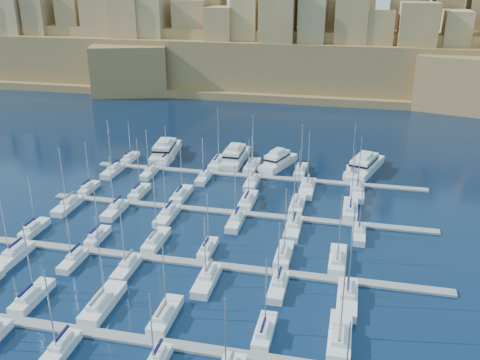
% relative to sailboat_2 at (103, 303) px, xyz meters
% --- Properties ---
extents(ground, '(600.00, 600.00, 0.00)m').
position_rel_sailboat_2_xyz_m(ground, '(12.19, 27.70, -0.77)').
color(ground, black).
rests_on(ground, ground).
extents(pontoon_near, '(84.00, 2.00, 0.40)m').
position_rel_sailboat_2_xyz_m(pontoon_near, '(12.19, -6.30, -0.57)').
color(pontoon_near, slate).
rests_on(pontoon_near, ground).
extents(pontoon_mid_near, '(84.00, 2.00, 0.40)m').
position_rel_sailboat_2_xyz_m(pontoon_mid_near, '(12.19, 15.70, -0.57)').
color(pontoon_mid_near, slate).
rests_on(pontoon_mid_near, ground).
extents(pontoon_mid_far, '(84.00, 2.00, 0.40)m').
position_rel_sailboat_2_xyz_m(pontoon_mid_far, '(12.19, 37.70, -0.57)').
color(pontoon_mid_far, slate).
rests_on(pontoon_mid_far, ground).
extents(pontoon_far, '(84.00, 2.00, 0.40)m').
position_rel_sailboat_2_xyz_m(pontoon_far, '(12.19, 59.70, -0.57)').
color(pontoon_far, slate).
rests_on(pontoon_far, ground).
extents(sailboat_1, '(2.79, 9.28, 13.69)m').
position_rel_sailboat_2_xyz_m(sailboat_1, '(-11.75, -0.78, -0.03)').
color(sailboat_1, silver).
rests_on(sailboat_1, ground).
extents(sailboat_2, '(3.26, 10.87, 15.63)m').
position_rel_sailboat_2_xyz_m(sailboat_2, '(0.00, 0.00, 0.00)').
color(sailboat_2, silver).
rests_on(sailboat_2, ground).
extents(sailboat_3, '(2.77, 9.24, 13.48)m').
position_rel_sailboat_2_xyz_m(sailboat_3, '(10.51, -0.80, -0.03)').
color(sailboat_3, silver).
rests_on(sailboat_3, ground).
extents(sailboat_4, '(2.48, 8.25, 12.58)m').
position_rel_sailboat_2_xyz_m(sailboat_4, '(25.71, -1.28, -0.05)').
color(sailboat_4, silver).
rests_on(sailboat_4, ground).
extents(sailboat_5, '(3.20, 10.67, 14.24)m').
position_rel_sailboat_2_xyz_m(sailboat_5, '(36.29, -0.10, -0.01)').
color(sailboat_5, silver).
rests_on(sailboat_5, ground).
extents(sailboat_8, '(2.58, 8.62, 13.94)m').
position_rel_sailboat_2_xyz_m(sailboat_8, '(-0.82, -11.50, -0.03)').
color(sailboat_8, silver).
rests_on(sailboat_8, ground).
extents(sailboat_12, '(2.42, 8.07, 11.91)m').
position_rel_sailboat_2_xyz_m(sailboat_12, '(-24.89, 20.63, -0.06)').
color(sailboat_12, silver).
rests_on(sailboat_12, ground).
extents(sailboat_13, '(2.25, 7.49, 10.70)m').
position_rel_sailboat_2_xyz_m(sailboat_13, '(-11.01, 20.34, -0.07)').
color(sailboat_13, silver).
rests_on(sailboat_13, ground).
extents(sailboat_14, '(2.77, 9.23, 14.76)m').
position_rel_sailboat_2_xyz_m(sailboat_14, '(0.66, 21.20, -0.02)').
color(sailboat_14, silver).
rests_on(sailboat_14, ground).
extents(sailboat_15, '(2.24, 7.47, 11.87)m').
position_rel_sailboat_2_xyz_m(sailboat_15, '(11.15, 20.33, -0.06)').
color(sailboat_15, silver).
rests_on(sailboat_15, ground).
extents(sailboat_16, '(2.70, 9.01, 13.84)m').
position_rel_sailboat_2_xyz_m(sailboat_16, '(25.27, 21.09, -0.03)').
color(sailboat_16, silver).
rests_on(sailboat_16, ground).
extents(sailboat_17, '(2.89, 9.64, 13.60)m').
position_rel_sailboat_2_xyz_m(sailboat_17, '(34.86, 21.40, -0.03)').
color(sailboat_17, silver).
rests_on(sailboat_17, ground).
extents(sailboat_18, '(3.04, 10.12, 15.77)m').
position_rel_sailboat_2_xyz_m(sailboat_18, '(-22.44, 9.76, -0.01)').
color(sailboat_18, silver).
rests_on(sailboat_18, ground).
extents(sailboat_19, '(2.31, 7.70, 13.33)m').
position_rel_sailboat_2_xyz_m(sailboat_19, '(-11.05, 10.95, -0.04)').
color(sailboat_19, silver).
rests_on(sailboat_19, ground).
extents(sailboat_20, '(2.51, 8.38, 13.43)m').
position_rel_sailboat_2_xyz_m(sailboat_20, '(-0.69, 10.61, -0.04)').
color(sailboat_20, silver).
rests_on(sailboat_20, ground).
extents(sailboat_21, '(2.91, 9.71, 12.88)m').
position_rel_sailboat_2_xyz_m(sailboat_21, '(13.95, 9.96, -0.03)').
color(sailboat_21, silver).
rests_on(sailboat_21, ground).
extents(sailboat_22, '(2.55, 8.50, 12.93)m').
position_rel_sailboat_2_xyz_m(sailboat_22, '(25.86, 10.56, -0.04)').
color(sailboat_22, silver).
rests_on(sailboat_22, ground).
extents(sailboat_23, '(3.15, 10.50, 17.33)m').
position_rel_sailboat_2_xyz_m(sailboat_23, '(36.97, 9.57, 0.01)').
color(sailboat_23, silver).
rests_on(sailboat_23, ground).
extents(sailboat_24, '(2.19, 7.29, 12.15)m').
position_rel_sailboat_2_xyz_m(sailboat_24, '(-24.19, 42.24, -0.06)').
color(sailboat_24, silver).
rests_on(sailboat_24, ground).
extents(sailboat_25, '(2.48, 8.28, 13.82)m').
position_rel_sailboat_2_xyz_m(sailboat_25, '(-11.68, 42.73, -0.04)').
color(sailboat_25, silver).
rests_on(sailboat_25, ground).
extents(sailboat_26, '(2.80, 9.35, 14.31)m').
position_rel_sailboat_2_xyz_m(sailboat_26, '(-1.62, 43.25, -0.03)').
color(sailboat_26, silver).
rests_on(sailboat_26, ground).
extents(sailboat_27, '(2.88, 9.60, 15.08)m').
position_rel_sailboat_2_xyz_m(sailboat_27, '(13.96, 43.38, -0.02)').
color(sailboat_27, silver).
rests_on(sailboat_27, ground).
extents(sailboat_28, '(2.87, 9.56, 13.50)m').
position_rel_sailboat_2_xyz_m(sailboat_28, '(25.03, 43.36, -0.03)').
color(sailboat_28, silver).
rests_on(sailboat_28, ground).
extents(sailboat_29, '(3.07, 10.23, 14.41)m').
position_rel_sailboat_2_xyz_m(sailboat_29, '(36.43, 43.69, -0.02)').
color(sailboat_29, silver).
rests_on(sailboat_29, ground).
extents(sailboat_30, '(2.84, 9.45, 14.51)m').
position_rel_sailboat_2_xyz_m(sailboat_30, '(-23.97, 32.09, -0.02)').
color(sailboat_30, silver).
rests_on(sailboat_30, ground).
extents(sailboat_31, '(2.73, 9.10, 13.48)m').
position_rel_sailboat_2_xyz_m(sailboat_31, '(-12.87, 32.26, -0.04)').
color(sailboat_31, silver).
rests_on(sailboat_31, ground).
extents(sailboat_32, '(2.91, 9.70, 13.35)m').
position_rel_sailboat_2_xyz_m(sailboat_32, '(-1.00, 31.97, -0.03)').
color(sailboat_32, silver).
rests_on(sailboat_32, ground).
extents(sailboat_33, '(2.58, 8.60, 13.55)m').
position_rel_sailboat_2_xyz_m(sailboat_33, '(13.66, 32.50, -0.04)').
color(sailboat_33, silver).
rests_on(sailboat_33, ground).
extents(sailboat_34, '(2.94, 9.80, 14.98)m').
position_rel_sailboat_2_xyz_m(sailboat_34, '(25.58, 31.92, -0.02)').
color(sailboat_34, silver).
rests_on(sailboat_34, ground).
extents(sailboat_35, '(2.53, 8.44, 12.21)m').
position_rel_sailboat_2_xyz_m(sailboat_35, '(38.38, 32.58, -0.05)').
color(sailboat_35, silver).
rests_on(sailboat_35, ground).
extents(sailboat_36, '(2.35, 7.83, 11.28)m').
position_rel_sailboat_2_xyz_m(sailboat_36, '(-23.41, 64.51, -0.06)').
color(sailboat_36, silver).
rests_on(sailboat_36, ground).
extents(sailboat_37, '(2.26, 7.53, 10.80)m').
position_rel_sailboat_2_xyz_m(sailboat_37, '(-12.97, 64.36, -0.07)').
color(sailboat_37, silver).
rests_on(sailboat_37, ground).
extents(sailboat_38, '(3.11, 10.38, 15.71)m').
position_rel_sailboat_2_xyz_m(sailboat_38, '(1.09, 65.76, -0.01)').
color(sailboat_38, silver).
rests_on(sailboat_38, ground).
extents(sailboat_39, '(2.96, 9.86, 14.84)m').
position_rel_sailboat_2_xyz_m(sailboat_39, '(10.43, 65.51, -0.02)').
color(sailboat_39, silver).
rests_on(sailboat_39, ground).
extents(sailboat_40, '(2.67, 8.91, 13.12)m').
position_rel_sailboat_2_xyz_m(sailboat_40, '(23.23, 65.04, -0.04)').
color(sailboat_40, silver).
rests_on(sailboat_40, ground).
extents(sailboat_41, '(2.84, 9.46, 13.71)m').
position_rel_sailboat_2_xyz_m(sailboat_41, '(36.10, 65.31, -0.03)').
color(sailboat_41, silver).
rests_on(sailboat_41, ground).
extents(sailboat_42, '(2.81, 9.36, 14.68)m').
position_rel_sailboat_2_xyz_m(sailboat_42, '(-23.63, 54.13, -0.02)').
color(sailboat_42, silver).
rests_on(sailboat_42, ground).
extents(sailboat_43, '(2.37, 7.92, 12.49)m').
position_rel_sailboat_2_xyz_m(sailboat_43, '(-13.98, 54.84, -0.05)').
color(sailboat_43, silver).
rests_on(sailboat_43, ground).
extents(sailboat_44, '(2.45, 8.15, 11.46)m').
position_rel_sailboat_2_xyz_m(sailboat_44, '(0.41, 54.73, -0.06)').
color(sailboat_44, silver).
rests_on(sailboat_44, ground).
extents(sailboat_45, '(2.71, 9.03, 12.82)m').
position_rel_sailboat_2_xyz_m(sailboat_45, '(12.70, 54.29, -0.04)').
color(sailboat_45, silver).
rests_on(sailboat_45, ground).
extents(sailboat_46, '(3.26, 10.86, 15.23)m').
position_rel_sailboat_2_xyz_m(sailboat_46, '(26.15, 53.40, -0.00)').
color(sailboat_46, silver).
rests_on(sailboat_46, ground).
extents(sailboat_47, '(3.13, 10.45, 14.43)m').
position_rel_sailboat_2_xyz_m(sailboat_47, '(37.68, 53.60, -0.01)').
color(sailboat_47, silver).
rests_on(sailboat_47, ground).
extents(motor_yacht_a, '(7.52, 18.62, 5.25)m').
position_rel_sailboat_2_xyz_m(motor_yacht_a, '(-15.16, 69.90, 0.95)').
color(motor_yacht_a, silver).
rests_on(motor_yacht_a, ground).
extents(motor_yacht_b, '(5.18, 16.95, 5.25)m').
position_rel_sailboat_2_xyz_m(motor_yacht_b, '(4.89, 69.32, 0.95)').
color(motor_yacht_b, silver).
rests_on(motor_yacht_b, ground).
extents(motor_yacht_c, '(8.74, 14.97, 5.25)m').
position_rel_sailboat_2_xyz_m(motor_yacht_c, '(16.82, 68.11, 0.95)').
color(motor_yacht_c, silver).
rests_on(motor_yacht_c, ground).
extents(motor_yacht_d, '(10.44, 18.80, 5.25)m').
position_rel_sailboat_2_xyz_m(motor_yacht_d, '(39.13, 69.86, 0.95)').
color(motor_yacht_d, silver).
rests_on(motor_yacht_d, ground).
extents(fortified_city, '(460.00, 108.95, 59.52)m').
position_rel_sailboat_2_xyz_m(fortified_city, '(12.00, 182.96, 13.97)').
color(fortified_city, brown).
rests_on(fortified_city, ground).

